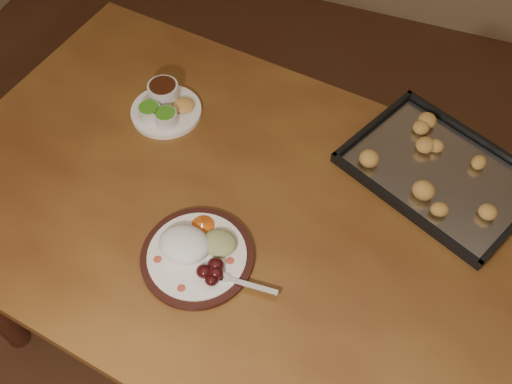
% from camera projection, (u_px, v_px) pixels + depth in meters
% --- Properties ---
extents(dining_table, '(1.62, 1.11, 0.75)m').
position_uv_depth(dining_table, '(255.00, 235.00, 1.35)').
color(dining_table, brown).
rests_on(dining_table, ground).
extents(dinner_plate, '(0.31, 0.24, 0.06)m').
position_uv_depth(dinner_plate, '(196.00, 252.00, 1.20)').
color(dinner_plate, black).
rests_on(dinner_plate, dining_table).
extents(condiment_saucer, '(0.18, 0.18, 0.06)m').
position_uv_depth(condiment_saucer, '(165.00, 106.00, 1.43)').
color(condiment_saucer, white).
rests_on(condiment_saucer, dining_table).
extents(baking_tray, '(0.50, 0.45, 0.04)m').
position_uv_depth(baking_tray, '(440.00, 172.00, 1.33)').
color(baking_tray, black).
rests_on(baking_tray, dining_table).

